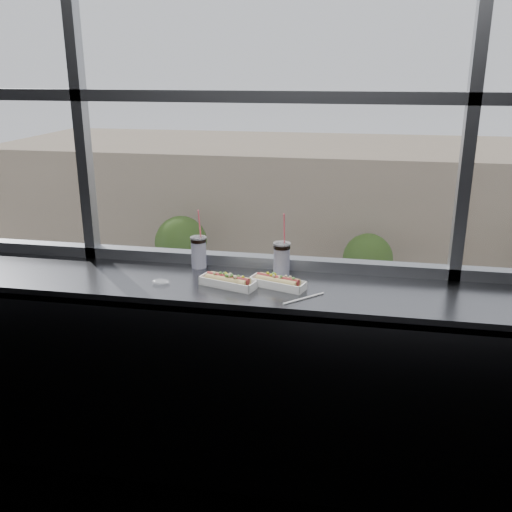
% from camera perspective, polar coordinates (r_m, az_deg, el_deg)
% --- Properties ---
extents(wall_back_lower, '(6.00, 0.00, 6.00)m').
position_cam_1_polar(wall_back_lower, '(3.35, 0.70, -9.93)').
color(wall_back_lower, black).
rests_on(wall_back_lower, ground).
extents(window_glass, '(6.00, 0.00, 6.00)m').
position_cam_1_polar(window_glass, '(2.98, 0.91, 21.44)').
color(window_glass, silver).
rests_on(window_glass, ground).
extents(window_mullions, '(6.00, 0.08, 2.40)m').
position_cam_1_polar(window_mullions, '(2.96, 0.84, 21.46)').
color(window_mullions, gray).
rests_on(window_mullions, ground).
extents(counter, '(6.00, 0.55, 0.06)m').
position_cam_1_polar(counter, '(2.89, -0.21, -3.38)').
color(counter, slate).
rests_on(counter, ground).
extents(counter_fascia, '(6.00, 0.04, 1.04)m').
position_cam_1_polar(counter_fascia, '(2.91, -1.17, -14.81)').
color(counter_fascia, slate).
rests_on(counter_fascia, ground).
extents(hotdog_tray_left, '(0.30, 0.17, 0.07)m').
position_cam_1_polar(hotdog_tray_left, '(2.84, -2.84, -2.51)').
color(hotdog_tray_left, white).
rests_on(hotdog_tray_left, counter).
extents(hotdog_tray_right, '(0.30, 0.17, 0.07)m').
position_cam_1_polar(hotdog_tray_right, '(2.83, 2.19, -2.60)').
color(hotdog_tray_right, white).
rests_on(hotdog_tray_right, counter).
extents(soda_cup_left, '(0.09, 0.09, 0.33)m').
position_cam_1_polar(soda_cup_left, '(3.10, -5.75, 0.55)').
color(soda_cup_left, white).
rests_on(soda_cup_left, counter).
extents(soda_cup_right, '(0.09, 0.09, 0.34)m').
position_cam_1_polar(soda_cup_right, '(2.96, 2.59, -0.16)').
color(soda_cup_right, white).
rests_on(soda_cup_right, counter).
extents(loose_straw, '(0.18, 0.17, 0.01)m').
position_cam_1_polar(loose_straw, '(2.70, 4.79, -4.25)').
color(loose_straw, white).
rests_on(loose_straw, counter).
extents(wrapper, '(0.10, 0.07, 0.02)m').
position_cam_1_polar(wrapper, '(2.92, -9.51, -2.53)').
color(wrapper, silver).
rests_on(wrapper, counter).
extents(plaza_ground, '(120.00, 120.00, 0.00)m').
position_cam_1_polar(plaza_ground, '(48.24, 9.63, 2.29)').
color(plaza_ground, '#B0AEAA').
rests_on(plaza_ground, ground).
extents(street_asphalt, '(80.00, 10.00, 0.06)m').
position_cam_1_polar(street_asphalt, '(26.40, 8.29, -11.63)').
color(street_asphalt, black).
rests_on(street_asphalt, plaza_ground).
extents(far_sidewalk, '(80.00, 6.00, 0.04)m').
position_cam_1_polar(far_sidewalk, '(33.58, 8.95, -4.87)').
color(far_sidewalk, '#B0AEAA').
rests_on(far_sidewalk, plaza_ground).
extents(far_building, '(50.00, 14.00, 8.00)m').
position_cam_1_polar(far_building, '(41.92, 9.73, 5.50)').
color(far_building, gray).
rests_on(far_building, plaza_ground).
extents(car_near_c, '(3.58, 6.99, 2.23)m').
position_cam_1_polar(car_near_c, '(22.38, 8.12, -14.16)').
color(car_near_c, '#9B1C00').
rests_on(car_near_c, street_asphalt).
extents(car_near_b, '(3.13, 6.65, 2.16)m').
position_cam_1_polar(car_near_b, '(23.26, -6.78, -12.84)').
color(car_near_b, black).
rests_on(car_near_b, street_asphalt).
extents(car_far_b, '(3.69, 7.26, 2.32)m').
position_cam_1_polar(car_far_b, '(29.49, 13.50, -6.02)').
color(car_far_b, '#9E0F3F').
rests_on(car_far_b, street_asphalt).
extents(car_far_a, '(2.93, 5.73, 1.83)m').
position_cam_1_polar(car_far_a, '(31.97, -12.83, -4.49)').
color(car_far_a, black).
rests_on(car_far_a, street_asphalt).
extents(pedestrian_b, '(0.71, 0.95, 2.14)m').
position_cam_1_polar(pedestrian_b, '(32.71, 5.74, -3.31)').
color(pedestrian_b, '#66605B').
rests_on(pedestrian_b, far_sidewalk).
extents(pedestrian_d, '(0.82, 0.61, 1.84)m').
position_cam_1_polar(pedestrian_d, '(34.69, 22.45, -3.66)').
color(pedestrian_d, '#66605B').
rests_on(pedestrian_d, far_sidewalk).
extents(pedestrian_a, '(0.74, 0.99, 2.22)m').
position_cam_1_polar(pedestrian_a, '(34.27, 2.19, -2.13)').
color(pedestrian_a, '#66605B').
rests_on(pedestrian_a, far_sidewalk).
extents(pedestrian_c, '(0.76, 1.01, 2.28)m').
position_cam_1_polar(pedestrian_c, '(32.95, 15.93, -3.66)').
color(pedestrian_c, '#66605B').
rests_on(pedestrian_c, far_sidewalk).
extents(tree_left, '(3.11, 3.11, 4.86)m').
position_cam_1_polar(tree_left, '(34.04, -7.50, 1.39)').
color(tree_left, '#47382B').
rests_on(tree_left, far_sidewalk).
extents(tree_center, '(2.79, 2.79, 4.36)m').
position_cam_1_polar(tree_center, '(32.55, 11.11, -0.22)').
color(tree_center, '#47382B').
rests_on(tree_center, far_sidewalk).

